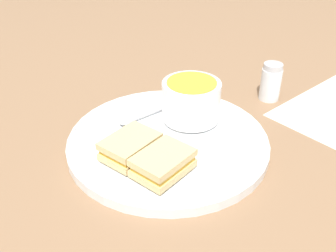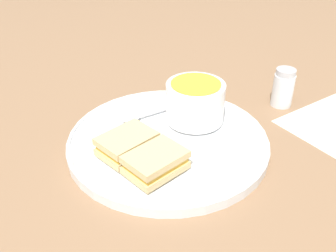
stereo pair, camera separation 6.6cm
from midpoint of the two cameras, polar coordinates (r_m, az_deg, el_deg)
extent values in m
plane|color=#8E6B4C|center=(0.68, 2.77, -3.06)|extent=(2.40, 2.40, 0.00)
cylinder|color=white|center=(0.68, 2.79, -2.46)|extent=(0.34, 0.34, 0.02)
torus|color=white|center=(0.67, 2.81, -1.75)|extent=(0.34, 0.34, 0.01)
cylinder|color=white|center=(0.72, 6.49, 1.17)|extent=(0.06, 0.06, 0.01)
cylinder|color=white|center=(0.70, 6.65, 3.40)|extent=(0.10, 0.10, 0.07)
cylinder|color=gold|center=(0.68, 6.83, 5.88)|extent=(0.09, 0.09, 0.01)
cube|color=silver|center=(0.74, 1.24, 2.11)|extent=(0.01, 0.09, 0.00)
ellipsoid|color=silver|center=(0.71, -2.77, 1.08)|extent=(0.03, 0.03, 0.01)
cube|color=#DBBC7F|center=(0.63, -2.93, -3.44)|extent=(0.08, 0.10, 0.01)
cube|color=gold|center=(0.62, -2.96, -2.69)|extent=(0.08, 0.09, 0.01)
cube|color=#DBBC7F|center=(0.62, -2.98, -1.93)|extent=(0.08, 0.10, 0.01)
cube|color=#DBBC7F|center=(0.59, 1.40, -6.15)|extent=(0.08, 0.10, 0.01)
cube|color=gold|center=(0.58, 1.41, -5.38)|extent=(0.08, 0.09, 0.01)
cube|color=#DBBC7F|center=(0.58, 1.43, -4.60)|extent=(0.08, 0.10, 0.01)
cylinder|color=silver|center=(0.83, 18.54, 4.90)|extent=(0.04, 0.04, 0.07)
cylinder|color=#B7B7BC|center=(0.81, 19.02, 7.34)|extent=(0.04, 0.04, 0.01)
camera|label=1|loc=(0.03, -87.14, 1.83)|focal=42.00mm
camera|label=2|loc=(0.03, 92.86, -1.83)|focal=42.00mm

